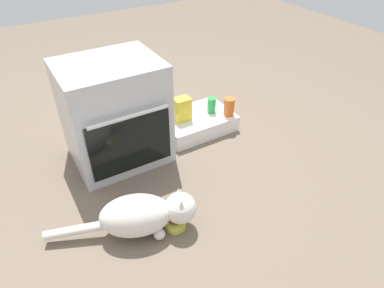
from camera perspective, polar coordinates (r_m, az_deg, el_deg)
name	(u,v)px	position (r m, az deg, el deg)	size (l,w,h in m)	color
ground	(145,190)	(2.17, -7.85, -7.75)	(8.00, 8.00, 0.00)	#6B5B4C
oven	(115,114)	(2.28, -12.90, 5.01)	(0.62, 0.55, 0.70)	#B7BABF
pantry_cabinet	(196,122)	(2.66, 0.76, 3.69)	(0.55, 0.39, 0.13)	white
food_bowl	(175,223)	(1.94, -2.87, -13.19)	(0.12, 0.12, 0.07)	#D1D14C
cat	(144,214)	(1.86, -8.13, -11.63)	(0.77, 0.38, 0.25)	silver
soda_can	(212,105)	(2.65, 3.30, 6.52)	(0.07, 0.07, 0.12)	green
sauce_jar	(229,107)	(2.62, 6.25, 6.22)	(0.08, 0.08, 0.14)	#D16023
snack_bag	(182,109)	(2.53, -1.66, 5.87)	(0.12, 0.09, 0.18)	yellow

